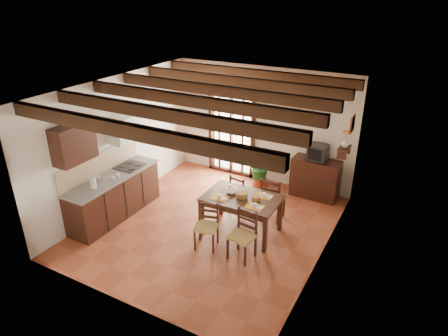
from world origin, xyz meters
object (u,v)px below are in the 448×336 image
Objects in this scene: pendant_lamp at (246,131)px; potted_plant at (261,165)px; sideboard at (315,178)px; chair_near_right at (242,244)px; chair_far_left at (241,199)px; chair_near_left at (207,234)px; crt_tv at (318,152)px; chair_far_right at (272,206)px; kitchen_counter at (114,195)px; dining_table at (242,202)px.

potted_plant is at bearing 103.79° from pendant_lamp.
pendant_lamp reaches higher than sideboard.
chair_far_left is at bearing 124.07° from chair_near_right.
crt_tv is (1.18, 2.86, 0.82)m from chair_near_left.
potted_plant reaches higher than crt_tv.
chair_far_right reaches higher than chair_far_left.
chair_near_right is 2.01m from pendant_lamp.
sideboard is (0.48, 1.38, 0.15)m from chair_far_right.
sideboard is at bearing 67.74° from pendant_lamp.
potted_plant is at bearing -167.80° from crt_tv.
chair_far_right is at bearing 97.98° from chair_near_right.
kitchen_counter is 2.11× the size of sideboard.
chair_near_right is 2.99m from crt_tv.
chair_near_left is at bearing -111.08° from sideboard.
crt_tv is at bearing -110.76° from chair_far_right.
chair_near_right is 1.47m from chair_far_right.
chair_far_left is at bearing -0.48° from chair_far_right.
chair_far_left is at bearing -86.04° from potted_plant.
chair_far_right is 1.14× the size of pendant_lamp.
kitchen_counter is 2.34× the size of chair_far_right.
chair_far_right reaches higher than chair_near_right.
pendant_lamp is at bearing -111.03° from sideboard.
potted_plant is at bearing -58.47° from chair_far_right.
sideboard is 2.72m from pendant_lamp.
pendant_lamp is at bearing 121.18° from chair_near_right.
pendant_lamp is (0.38, -0.63, 1.81)m from chair_far_left.
kitchen_counter reaches higher than sideboard.
pendant_lamp is at bearing -105.55° from crt_tv.
pendant_lamp reaches higher than crt_tv.
chair_far_right is (0.72, 0.01, 0.03)m from chair_far_left.
kitchen_counter is 2.98m from chair_near_right.
pendant_lamp is (0.00, 0.10, 1.40)m from dining_table.
chair_far_right is 1.51m from potted_plant.
pendant_lamp reaches higher than chair_near_left.
kitchen_counter reaches higher than crt_tv.
potted_plant reaches higher than chair_far_right.
potted_plant is at bearing 77.33° from chair_near_left.
kitchen_counter is 2.64× the size of chair_far_left.
chair_near_left reaches higher than dining_table.
pendant_lamp reaches higher than chair_near_right.
chair_far_left is (-0.75, 1.46, -0.02)m from chair_near_right.
chair_far_right is 1.47m from sideboard.
chair_near_left is 3.20m from crt_tv.
kitchen_counter is at bearing 43.18° from chair_far_left.
kitchen_counter is 2.70m from dining_table.
chair_far_left reaches higher than dining_table.
chair_near_left is at bearing -0.96° from kitchen_counter.
sideboard is at bearing 52.61° from chair_near_left.
kitchen_counter reaches higher than dining_table.
crt_tv is 1.40m from potted_plant.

